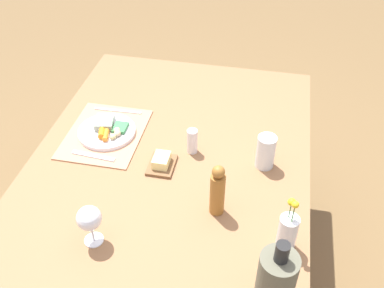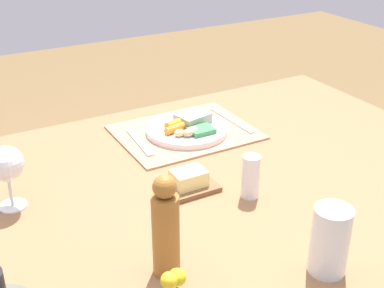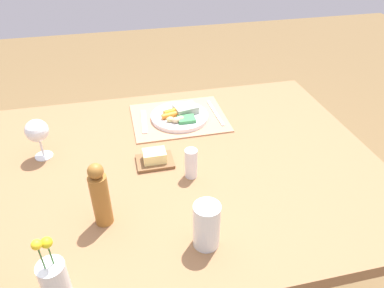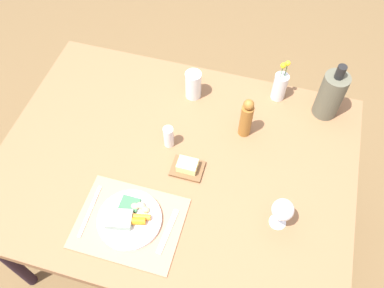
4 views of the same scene
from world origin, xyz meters
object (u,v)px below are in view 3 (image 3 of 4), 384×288
object	(u,v)px
dinner_plate	(180,115)
wine_glass	(37,132)
dining_table	(174,176)
fork	(215,113)
salt_shaker	(191,163)
water_tumbler	(206,228)
flower_vase	(56,283)
knife	(144,122)
butter_dish	(155,158)
pepper_mill	(100,196)

from	to	relation	value
dinner_plate	wine_glass	xyz separation A→B (m)	(0.54, 0.15, 0.09)
dining_table	fork	xyz separation A→B (m)	(-0.24, -0.30, 0.07)
fork	salt_shaker	world-z (taller)	salt_shaker
water_tumbler	salt_shaker	world-z (taller)	water_tumbler
fork	dinner_plate	bearing A→B (deg)	1.19
dining_table	water_tumbler	bearing A→B (deg)	93.54
water_tumbler	wine_glass	distance (m)	0.71
fork	salt_shaker	size ratio (longest dim) A/B	2.03
water_tumbler	flower_vase	size ratio (longest dim) A/B	0.62
dinner_plate	knife	world-z (taller)	dinner_plate
salt_shaker	fork	bearing A→B (deg)	-117.09
fork	butter_dish	distance (m)	0.42
fork	pepper_mill	distance (m)	0.73
fork	knife	world-z (taller)	same
dining_table	flower_vase	xyz separation A→B (m)	(0.35, 0.47, 0.13)
pepper_mill	flower_vase	world-z (taller)	flower_vase
dining_table	butter_dish	distance (m)	0.10
water_tumbler	butter_dish	distance (m)	0.40
flower_vase	pepper_mill	bearing A→B (deg)	-113.89
dinner_plate	water_tumbler	bearing A→B (deg)	84.67
dining_table	water_tumbler	size ratio (longest dim) A/B	10.59
flower_vase	salt_shaker	size ratio (longest dim) A/B	2.09
water_tumbler	dinner_plate	bearing A→B (deg)	-95.33
pepper_mill	salt_shaker	world-z (taller)	pepper_mill
pepper_mill	salt_shaker	xyz separation A→B (m)	(-0.29, -0.15, -0.05)
fork	water_tumbler	distance (m)	0.71
knife	flower_vase	world-z (taller)	flower_vase
dining_table	dinner_plate	xyz separation A→B (m)	(-0.08, -0.29, 0.08)
dinner_plate	flower_vase	distance (m)	0.88
water_tumbler	butter_dish	xyz separation A→B (m)	(0.09, -0.39, -0.04)
fork	pepper_mill	size ratio (longest dim) A/B	1.03
dinner_plate	fork	size ratio (longest dim) A/B	1.11
dining_table	wine_glass	world-z (taller)	wine_glass
pepper_mill	flower_vase	distance (m)	0.26
knife	salt_shaker	xyz separation A→B (m)	(-0.11, 0.38, 0.04)
water_tumbler	pepper_mill	xyz separation A→B (m)	(0.27, -0.15, 0.04)
salt_shaker	water_tumbler	bearing A→B (deg)	85.20
flower_vase	knife	bearing A→B (deg)	-110.42
knife	water_tumbler	bearing A→B (deg)	102.07
pepper_mill	salt_shaker	bearing A→B (deg)	-153.53
fork	salt_shaker	bearing A→B (deg)	61.12
dinner_plate	salt_shaker	xyz separation A→B (m)	(0.04, 0.37, 0.03)
knife	pepper_mill	world-z (taller)	pepper_mill
wine_glass	water_tumbler	bearing A→B (deg)	132.47
fork	dining_table	bearing A→B (deg)	49.50
dining_table	dinner_plate	size ratio (longest dim) A/B	6.10
flower_vase	fork	bearing A→B (deg)	-127.75
knife	butter_dish	xyz separation A→B (m)	(-0.01, 0.28, 0.01)
pepper_mill	butter_dish	size ratio (longest dim) A/B	1.62
dinner_plate	flower_vase	size ratio (longest dim) A/B	1.08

